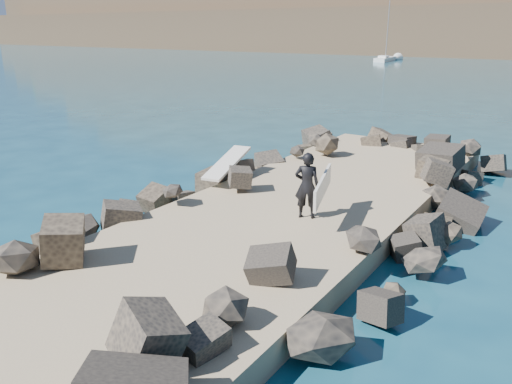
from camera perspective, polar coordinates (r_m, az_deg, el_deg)
ground at (r=13.63m, az=2.36°, el=-4.91°), size 800.00×800.00×0.00m
jetty at (r=12.00m, az=-2.69°, el=-6.69°), size 6.00×26.00×0.60m
riprap_left at (r=14.05m, az=-11.02°, el=-2.33°), size 2.60×22.00×1.00m
riprap_right at (r=11.02m, az=11.23°, el=-8.28°), size 2.60×22.00×1.00m
surfboard_resting at (r=16.43m, az=-3.30°, el=2.98°), size 1.09×2.57×0.08m
surfer_with_board at (r=12.94m, az=6.09°, el=0.73°), size 1.18×2.11×1.76m
sailboat_e at (r=90.91m, az=14.54°, el=14.49°), size 2.66×8.47×9.91m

